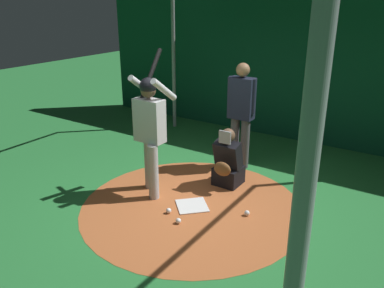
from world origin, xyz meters
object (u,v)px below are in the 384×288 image
(batter, at_px, (150,125))
(umpire, at_px, (241,110))
(baseball_0, at_px, (178,221))
(home_plate, at_px, (192,206))
(catcher, at_px, (228,163))
(baseball_2, at_px, (169,211))
(baseball_1, at_px, (247,213))

(batter, xyz_separation_m, umpire, (-1.61, 0.65, -0.05))
(baseball_0, bearing_deg, home_plate, -168.20)
(catcher, bearing_deg, baseball_0, 0.66)
(umpire, bearing_deg, batter, -21.86)
(batter, bearing_deg, baseball_2, 57.43)
(home_plate, xyz_separation_m, baseball_1, (-0.20, 0.76, 0.03))
(baseball_0, height_order, baseball_1, same)
(baseball_0, relative_size, baseball_1, 1.00)
(umpire, distance_m, baseball_0, 2.34)
(batter, xyz_separation_m, baseball_1, (-0.16, 1.51, -1.03))
(baseball_0, distance_m, baseball_1, 0.95)
(baseball_1, bearing_deg, catcher, -135.14)
(catcher, bearing_deg, batter, -44.29)
(catcher, relative_size, baseball_2, 12.67)
(home_plate, distance_m, baseball_2, 0.38)
(batter, relative_size, umpire, 1.17)
(batter, distance_m, catcher, 1.38)
(catcher, relative_size, baseball_1, 12.67)
(batter, bearing_deg, home_plate, 87.37)
(baseball_1, bearing_deg, baseball_0, -44.57)
(baseball_1, bearing_deg, batter, -83.78)
(home_plate, distance_m, baseball_0, 0.49)
(home_plate, xyz_separation_m, baseball_0, (0.48, 0.10, 0.03))
(home_plate, xyz_separation_m, baseball_2, (0.34, -0.16, 0.03))
(catcher, xyz_separation_m, umpire, (-0.76, -0.18, 0.65))
(umpire, xyz_separation_m, baseball_0, (2.12, 0.20, -0.98))
(home_plate, xyz_separation_m, umpire, (-1.64, -0.10, 1.01))
(catcher, height_order, baseball_2, catcher)
(catcher, distance_m, baseball_2, 1.29)
(batter, relative_size, baseball_0, 28.45)
(home_plate, height_order, catcher, catcher)
(baseball_2, bearing_deg, umpire, 178.19)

